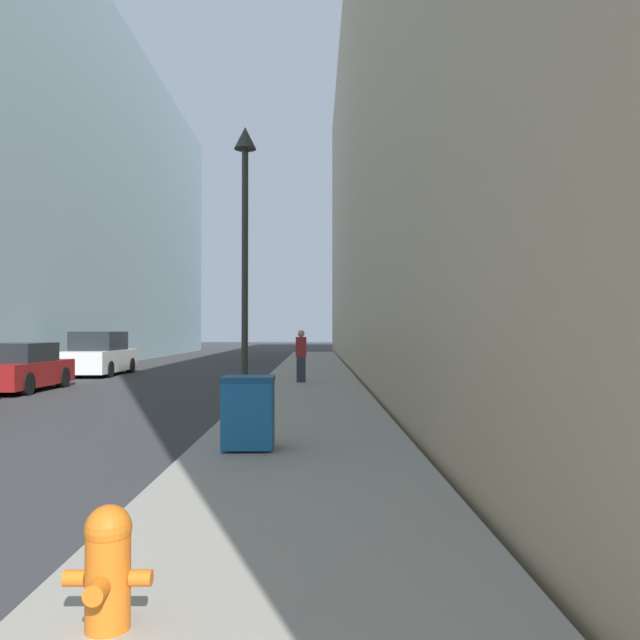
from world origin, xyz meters
TOP-DOWN VIEW (x-y plane):
  - sidewalk_right at (5.79, 18.00)m, footprint 3.25×60.00m
  - building_right_stone at (13.51, 26.00)m, footprint 12.00×60.00m
  - fire_hydrant at (4.81, 0.79)m, footprint 0.49×0.37m
  - trash_bin at (5.02, 6.06)m, footprint 0.72×0.66m
  - lamppost at (4.49, 10.18)m, footprint 0.46×0.46m
  - parked_sedan_near at (-2.93, 15.94)m, footprint 1.90×4.14m
  - parked_sedan_far at (-2.88, 22.74)m, footprint 1.95×4.65m
  - pedestrian_on_sidewalk at (5.48, 17.64)m, footprint 0.34×0.22m

SIDE VIEW (x-z plane):
  - sidewalk_right at x=5.79m, z-range 0.00..0.12m
  - fire_hydrant at x=4.81m, z-range 0.14..0.83m
  - trash_bin at x=5.02m, z-range 0.14..1.17m
  - parked_sedan_near at x=-2.93m, z-range -0.05..1.38m
  - parked_sedan_far at x=-2.88m, z-range -0.08..1.69m
  - pedestrian_on_sidewalk at x=5.48m, z-range 0.13..1.83m
  - lamppost at x=4.49m, z-range 1.07..6.98m
  - building_right_stone at x=13.51m, z-range 0.00..20.99m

